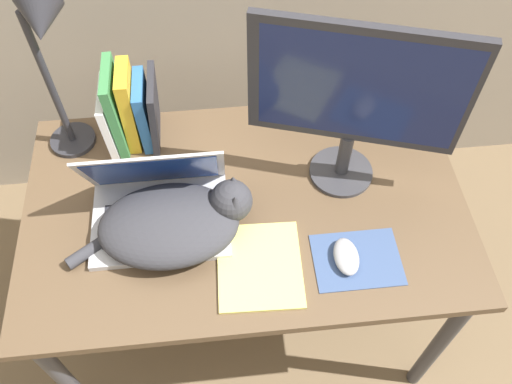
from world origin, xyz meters
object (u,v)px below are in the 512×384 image
desk_lamp (47,52)px  notepad (260,266)px  external_monitor (356,98)px  cat (176,222)px  laptop (159,205)px  computer_mouse (346,256)px  book_row (130,110)px

desk_lamp → notepad: 0.73m
external_monitor → cat: bearing=-161.4°
laptop → computer_mouse: 0.50m
cat → external_monitor: bearing=18.6°
cat → book_row: size_ratio=1.88×
cat → external_monitor: size_ratio=0.95×
book_row → desk_lamp: bearing=-169.5°
laptop → external_monitor: size_ratio=0.70×
laptop → computer_mouse: laptop is taller
computer_mouse → laptop: bearing=158.4°
cat → desk_lamp: desk_lamp is taller
computer_mouse → desk_lamp: bearing=147.1°
laptop → cat: 0.08m
cat → computer_mouse: cat is taller
cat → external_monitor: (0.46, 0.15, 0.23)m
book_row → cat: bearing=-71.7°
computer_mouse → desk_lamp: size_ratio=0.20×
laptop → desk_lamp: 0.46m
laptop → computer_mouse: (0.46, -0.18, -0.03)m
external_monitor → book_row: (-0.57, 0.19, -0.18)m
laptop → notepad: size_ratio=1.43×
desk_lamp → cat: bearing=-50.6°
notepad → cat: bearing=150.1°
external_monitor → notepad: size_ratio=2.03×
laptop → notepad: 0.31m
book_row → notepad: size_ratio=1.02×
external_monitor → computer_mouse: external_monitor is taller
cat → notepad: cat is taller
computer_mouse → book_row: 0.71m
laptop → desk_lamp: size_ratio=0.69×
book_row → laptop: bearing=-76.0°
computer_mouse → notepad: (-0.22, 0.00, -0.01)m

